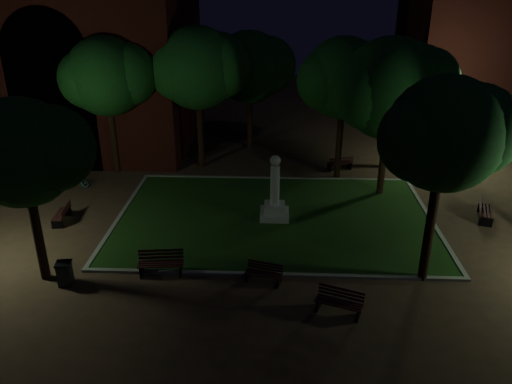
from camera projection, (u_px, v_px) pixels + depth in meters
The scene contains 23 objects.
ground at pixel (274, 238), 22.66m from camera, with size 80.00×80.00×0.00m, color #473021.
lawn at pixel (274, 218), 24.48m from camera, with size 15.00×10.00×0.08m, color #1C3C12.
lawn_kerb at pixel (274, 217), 24.47m from camera, with size 15.40×10.40×0.12m.
monument at pixel (275, 201), 24.11m from camera, with size 1.40×1.40×3.20m.
building_main at pixel (38, 34), 32.95m from camera, with size 20.00×12.00×15.00m.
tree_west at pixel (24, 153), 17.62m from camera, with size 4.85×3.96×7.20m.
tree_north_wl at pixel (199, 68), 28.78m from camera, with size 5.89×4.81×8.44m.
tree_north_er at pixel (345, 78), 27.15m from camera, with size 5.50×4.49×8.06m.
tree_ne at pixel (410, 82), 28.90m from camera, with size 5.67×4.63×7.61m.
tree_se at pixel (447, 135), 17.27m from camera, with size 5.05×4.12×7.98m.
tree_nw at pixel (108, 76), 28.02m from camera, with size 5.53×4.51×8.00m.
tree_far_north at pixel (251, 67), 32.23m from camera, with size 5.72×4.67×7.83m.
tree_extra at pixel (393, 89), 24.93m from camera, with size 6.34×5.18×8.34m.
lamppost_nw at pixel (98, 116), 30.82m from camera, with size 1.18×0.28×4.21m.
lamppost_ne at pixel (465, 116), 29.55m from camera, with size 1.18×0.28×4.71m.
bench_near_left at pixel (264, 274), 19.31m from camera, with size 1.51×0.87×0.78m.
bench_near_right at pixel (339, 302), 17.52m from camera, with size 1.74×1.12×0.90m.
bench_west_near at pixel (161, 263), 19.81m from camera, with size 1.84×0.81×0.98m.
bench_left_side at pixel (62, 214), 23.98m from camera, with size 0.69×1.61×0.86m.
bench_right_side at pixel (484, 211), 24.23m from camera, with size 1.17×1.92×1.00m.
bench_far_side at pixel (340, 164), 30.42m from camera, with size 1.63×0.94×0.85m.
trash_bin at pixel (65, 273), 19.11m from camera, with size 0.64×0.64×0.96m.
bicycle at pixel (76, 180), 27.97m from camera, with size 0.56×1.61×0.84m, color black.
Camera 1 is at (0.05, -19.93, 11.01)m, focal length 35.00 mm.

